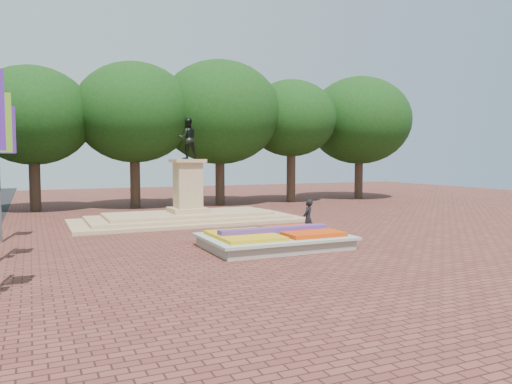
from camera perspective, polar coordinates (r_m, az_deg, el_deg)
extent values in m
plane|color=brown|center=(23.77, -2.22, -5.74)|extent=(90.00, 90.00, 0.00)
cube|color=gray|center=(22.34, 2.11, -5.78)|extent=(6.00, 4.00, 0.45)
cube|color=#B3C1AF|center=(22.29, 2.11, -5.09)|extent=(6.30, 4.30, 0.12)
cube|color=#E7490C|center=(22.95, 5.37, -4.51)|extent=(2.60, 3.40, 0.22)
cube|color=gold|center=(21.67, -1.34, -5.02)|extent=(2.60, 3.40, 0.18)
cube|color=#432E80|center=(22.26, 2.11, -4.53)|extent=(5.20, 0.55, 0.38)
cube|color=tan|center=(31.23, -7.76, -3.25)|extent=(14.00, 6.00, 0.20)
cube|color=tan|center=(31.21, -7.77, -2.88)|extent=(12.00, 5.00, 0.20)
cube|color=tan|center=(31.19, -7.77, -2.52)|extent=(10.00, 4.00, 0.20)
cube|color=tan|center=(31.16, -7.77, -2.06)|extent=(2.20, 2.20, 0.30)
cube|color=tan|center=(31.03, -7.80, 0.79)|extent=(1.50, 1.50, 2.80)
cube|color=tan|center=(30.99, -7.83, 3.56)|extent=(1.90, 1.90, 0.20)
imported|color=black|center=(31.01, -7.85, 6.06)|extent=(1.22, 0.95, 2.50)
cylinder|color=#3C2E20|center=(39.77, -23.13, 0.77)|extent=(0.80, 0.80, 4.00)
ellipsoid|color=#13330E|center=(39.81, -23.32, 7.53)|extent=(8.80, 8.80, 7.48)
cylinder|color=#3C2E20|center=(40.52, -13.19, 1.04)|extent=(0.80, 0.80, 4.00)
ellipsoid|color=#13330E|center=(40.56, -13.29, 7.67)|extent=(8.80, 8.80, 7.48)
cylinder|color=#3C2E20|center=(42.43, -3.87, 1.26)|extent=(0.80, 0.80, 4.00)
ellipsoid|color=#13330E|center=(42.46, -3.90, 7.60)|extent=(8.80, 8.80, 7.48)
cylinder|color=#3C2E20|center=(45.35, 4.45, 1.44)|extent=(0.80, 0.80, 4.00)
ellipsoid|color=#13330E|center=(45.38, 4.48, 7.37)|extent=(8.80, 8.80, 7.48)
cylinder|color=#3C2E20|center=(49.10, 11.63, 1.56)|extent=(0.80, 0.80, 4.00)
ellipsoid|color=#13330E|center=(49.13, 11.71, 7.04)|extent=(8.80, 8.80, 7.48)
cube|color=#70AB22|center=(20.77, -27.10, 7.10)|extent=(0.70, 0.04, 2.20)
cube|color=#52228D|center=(26.26, -26.53, 6.38)|extent=(0.70, 0.04, 2.20)
imported|color=black|center=(24.99, 5.97, -3.04)|extent=(0.84, 0.80, 1.93)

